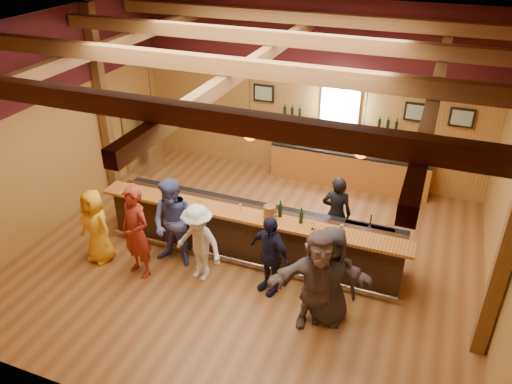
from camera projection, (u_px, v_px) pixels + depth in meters
room at (251, 106)px, 8.74m from camera, size 9.04×9.00×4.52m
bar_counter at (254, 231)px, 10.14m from camera, size 6.30×1.07×1.11m
back_bar_cabinet at (348, 168)px, 12.68m from camera, size 4.00×0.52×0.95m
window at (340, 105)px, 12.21m from camera, size 0.95×0.09×0.95m
framed_pictures at (376, 107)px, 11.90m from camera, size 5.35×0.05×0.45m
wine_shelves at (338, 122)px, 12.37m from camera, size 3.00×0.18×0.30m
pendant_lights at (250, 134)px, 8.94m from camera, size 4.24×0.24×1.37m
stainless_fridge at (143, 139)px, 13.23m from camera, size 0.70×0.70×1.80m
customer_orange at (96, 226)px, 9.80m from camera, size 0.86×0.66×1.57m
customer_redvest at (136, 232)px, 9.34m from camera, size 0.79×0.63×1.90m
customer_denim at (174, 223)px, 9.63m from camera, size 0.94×0.75×1.87m
customer_white at (198, 243)px, 9.29m from camera, size 1.14×0.82×1.60m
customer_navy at (270, 255)px, 8.97m from camera, size 1.02×0.75×1.61m
customer_brown at (318, 279)px, 8.17m from camera, size 1.81×1.19×1.87m
customer_dark at (330, 276)px, 8.27m from camera, size 0.98×0.71×1.84m
bartender at (336, 214)px, 10.12m from camera, size 0.65×0.46×1.66m
ice_bucket at (270, 212)px, 9.41m from camera, size 0.23×0.23×0.26m
bottle_a at (280, 210)px, 9.45m from camera, size 0.08×0.08×0.35m
bottle_b at (301, 217)px, 9.26m from camera, size 0.07×0.07×0.33m
glass_a at (134, 185)px, 10.31m from camera, size 0.08×0.08×0.18m
glass_b at (165, 191)px, 10.10m from camera, size 0.08×0.08×0.19m
glass_c at (174, 192)px, 10.09m from camera, size 0.07×0.07×0.17m
glass_d at (199, 201)px, 9.77m from camera, size 0.08×0.08×0.18m
glass_e at (240, 205)px, 9.64m from camera, size 0.07×0.07×0.16m
glass_f at (275, 216)px, 9.30m from camera, size 0.07×0.07×0.17m
glass_g at (313, 223)px, 9.08m from camera, size 0.08×0.08×0.18m
glass_h at (342, 227)px, 8.96m from camera, size 0.09×0.09×0.20m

